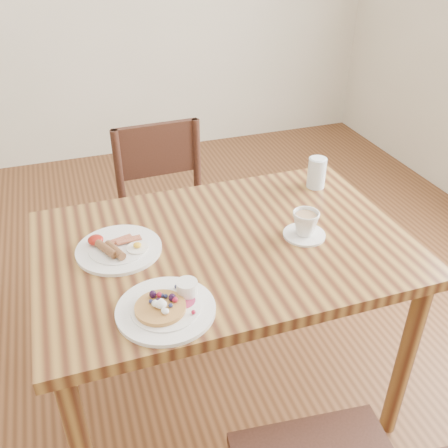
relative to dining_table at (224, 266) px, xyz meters
name	(u,v)px	position (x,y,z in m)	size (l,w,h in m)	color
ground	(224,394)	(0.00, 0.00, -0.65)	(5.00, 5.00, 0.00)	#4F2C16
dining_table	(224,266)	(0.00, 0.00, 0.00)	(1.20, 0.80, 0.75)	olive
chair_far	(169,216)	(-0.05, 0.63, -0.16)	(0.43, 0.43, 0.88)	#3C1F16
pancake_plate	(167,306)	(-0.25, -0.26, 0.11)	(0.27, 0.27, 0.06)	white
breakfast_plate	(117,248)	(-0.33, 0.06, 0.11)	(0.27, 0.27, 0.04)	white
teacup_saucer	(305,225)	(0.26, -0.05, 0.14)	(0.14, 0.14, 0.09)	white
water_glass	(317,173)	(0.46, 0.25, 0.16)	(0.07, 0.07, 0.12)	silver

